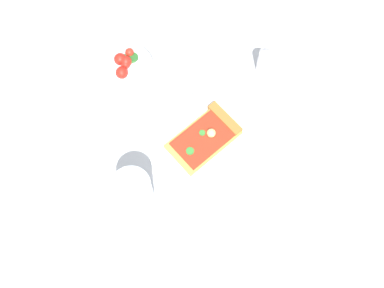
# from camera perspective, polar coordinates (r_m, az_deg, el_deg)

# --- Properties ---
(ground_plane) EXTENTS (2.40, 2.40, 0.00)m
(ground_plane) POSITION_cam_1_polar(r_m,az_deg,el_deg) (1.02, 1.80, 0.23)
(ground_plane) COLOR silver
(ground_plane) RESTS_ON ground
(plate) EXTENTS (0.25, 0.25, 0.01)m
(plate) POSITION_cam_1_polar(r_m,az_deg,el_deg) (1.01, 2.04, -0.25)
(plate) COLOR white
(plate) RESTS_ON ground_plane
(pizza_slice_main) EXTENTS (0.15, 0.17, 0.03)m
(pizza_slice_main) POSITION_cam_1_polar(r_m,az_deg,el_deg) (1.01, 1.75, 1.17)
(pizza_slice_main) COLOR gold
(pizza_slice_main) RESTS_ON plate
(salad_bowl) EXTENTS (0.11, 0.11, 0.09)m
(salad_bowl) POSITION_cam_1_polar(r_m,az_deg,el_deg) (1.06, -7.52, 8.29)
(salad_bowl) COLOR white
(salad_bowl) RESTS_ON ground_plane
(soda_glass) EXTENTS (0.07, 0.07, 0.11)m
(soda_glass) POSITION_cam_1_polar(r_m,az_deg,el_deg) (0.94, -6.82, -5.84)
(soda_glass) COLOR silver
(soda_glass) RESTS_ON ground_plane
(paper_napkin) EXTENTS (0.17, 0.16, 0.00)m
(paper_napkin) POSITION_cam_1_polar(r_m,az_deg,el_deg) (0.96, 3.47, -14.39)
(paper_napkin) COLOR silver
(paper_napkin) RESTS_ON ground_plane
(pepper_shaker) EXTENTS (0.03, 0.03, 0.08)m
(pepper_shaker) POSITION_cam_1_polar(r_m,az_deg,el_deg) (1.08, 8.46, 9.66)
(pepper_shaker) COLOR silver
(pepper_shaker) RESTS_ON ground_plane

